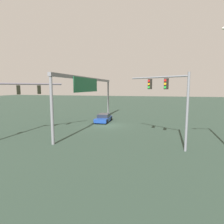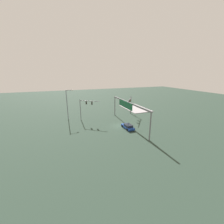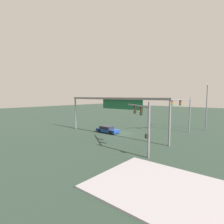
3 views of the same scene
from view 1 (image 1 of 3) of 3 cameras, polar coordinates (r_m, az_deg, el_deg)
The scene contains 5 objects.
ground_plane at distance 27.02m, azimuth -1.33°, elevation -3.88°, with size 178.43×178.43×0.00m, color #27392E.
traffic_signal_near_corner at distance 17.44m, azimuth 16.73°, elevation 4.96°, with size 3.80×5.07×6.44m.
traffic_signal_opposite_side at distance 22.23m, azimuth -27.08°, elevation 3.79°, with size 5.76×4.68×6.20m.
overhead_sign_gantry at distance 26.86m, azimuth -6.76°, elevation 7.77°, with size 20.36×0.43×6.56m.
sedan_car_approaching at distance 29.49m, azimuth -2.47°, elevation -1.80°, with size 4.41×2.01×1.21m.
Camera 1 is at (25.60, 6.86, 5.24)m, focal length 31.09 mm.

